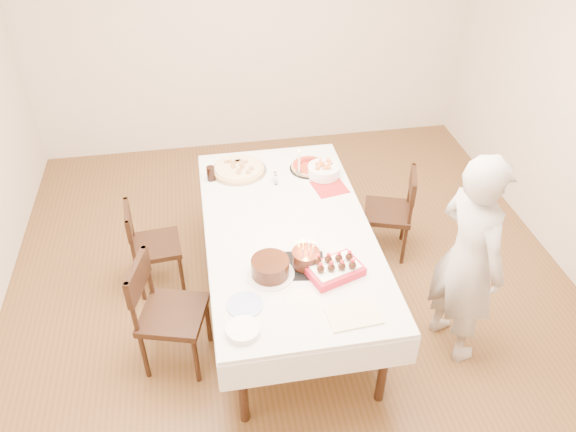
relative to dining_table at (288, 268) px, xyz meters
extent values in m
plane|color=brown|center=(0.06, 0.02, -0.38)|extent=(5.00, 5.00, 0.00)
cube|color=beige|center=(0.06, 2.52, 0.98)|extent=(4.50, 0.04, 2.70)
cube|color=silver|center=(0.00, 0.00, 0.00)|extent=(1.23, 2.19, 0.75)
imported|color=beige|center=(1.08, -0.56, 0.41)|extent=(0.51, 0.65, 1.56)
cylinder|color=beige|center=(-0.27, 0.77, 0.40)|extent=(0.57, 0.57, 0.04)
cylinder|color=red|center=(0.30, 0.72, 0.40)|extent=(0.36, 0.36, 0.04)
cube|color=#B21E1E|center=(0.40, 0.43, 0.38)|extent=(0.28, 0.28, 0.01)
cylinder|color=white|center=(0.39, 0.60, 0.42)|extent=(0.33, 0.33, 0.08)
cylinder|color=white|center=(0.20, 0.63, 0.50)|extent=(0.06, 0.06, 0.25)
cylinder|color=black|center=(-0.49, 0.69, 0.43)|extent=(0.08, 0.08, 0.12)
cylinder|color=#32170C|center=(-0.19, -0.45, 0.44)|extent=(0.40, 0.40, 0.12)
cube|color=black|center=(0.03, -0.40, 0.38)|extent=(0.31, 0.31, 0.01)
cylinder|color=#3A1A0F|center=(0.05, -0.40, 0.47)|extent=(0.22, 0.22, 0.17)
cube|color=beige|center=(0.23, -0.87, 0.38)|extent=(0.32, 0.22, 0.03)
cylinder|color=white|center=(-0.41, -0.88, 0.40)|extent=(0.25, 0.25, 0.04)
cylinder|color=white|center=(-0.38, -0.68, 0.38)|extent=(0.27, 0.27, 0.01)
camera|label=1|loc=(-0.52, -3.00, 2.82)|focal=35.00mm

